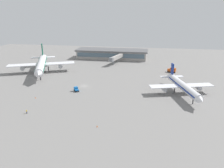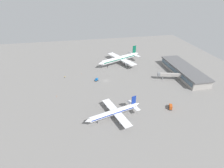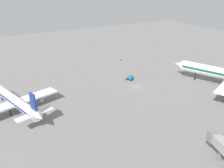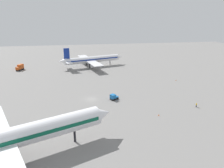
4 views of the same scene
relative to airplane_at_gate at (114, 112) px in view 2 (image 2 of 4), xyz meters
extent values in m
plane|color=gray|center=(53.52, -3.69, -4.61)|extent=(288.00, 288.00, 0.00)
cube|color=#9E9993|center=(50.96, -81.69, -1.12)|extent=(60.87, 18.39, 6.98)
cube|color=#4C6070|center=(50.96, -72.31, -0.12)|extent=(58.44, 0.30, 3.59)
cube|color=#59595B|center=(50.96, -81.69, 2.87)|extent=(63.31, 19.12, 1.20)
cylinder|color=white|center=(-0.13, 0.45, 0.00)|extent=(13.34, 34.60, 3.84)
cone|color=white|center=(-5.27, 18.32, 0.00)|extent=(4.57, 4.70, 3.65)
cone|color=white|center=(5.02, -17.43, 0.58)|extent=(4.28, 5.46, 3.07)
cube|color=navy|center=(-0.13, 0.45, 0.29)|extent=(13.03, 33.28, 0.69)
cube|color=white|center=(0.35, -1.23, -0.38)|extent=(33.41, 14.54, 0.35)
cylinder|color=#A5A8AD|center=(-8.57, -3.80, -1.73)|extent=(3.28, 4.94, 2.11)
cylinder|color=#A5A8AD|center=(9.28, 1.34, -1.73)|extent=(3.28, 4.94, 2.11)
cube|color=white|center=(4.21, -14.65, 0.38)|extent=(13.61, 6.67, 0.28)
cube|color=navy|center=(4.21, -14.65, 4.99)|extent=(1.33, 3.33, 6.14)
cylinder|color=black|center=(-3.51, 12.19, -3.26)|extent=(0.46, 0.46, 2.69)
cylinder|color=black|center=(-2.31, -3.09, -3.26)|extent=(0.46, 0.46, 2.69)
cylinder|color=black|center=(3.60, -1.39, -3.26)|extent=(0.46, 0.46, 2.69)
cylinder|color=white|center=(90.23, -25.40, 1.63)|extent=(23.52, 45.43, 5.20)
cone|color=white|center=(80.23, -2.29, 1.63)|extent=(6.59, 6.73, 4.94)
cone|color=white|center=(100.22, -48.52, 2.41)|extent=(6.39, 7.61, 4.16)
cube|color=#0C593F|center=(90.23, -25.40, 2.02)|extent=(22.87, 43.73, 0.94)
cube|color=white|center=(91.17, -27.57, 1.11)|extent=(44.20, 24.76, 0.47)
cylinder|color=#A5A8AD|center=(79.63, -32.56, -0.71)|extent=(5.06, 6.77, 2.86)
cylinder|color=#A5A8AD|center=(102.70, -22.58, -0.71)|extent=(5.06, 6.77, 2.86)
cube|color=white|center=(98.67, -44.92, 2.15)|extent=(18.16, 11.01, 0.37)
cube|color=#0C593F|center=(98.67, -44.92, 8.39)|extent=(2.32, 4.39, 8.32)
cylinder|color=black|center=(83.66, -10.23, -2.79)|extent=(0.62, 0.62, 3.64)
cylinder|color=black|center=(87.91, -30.52, -2.79)|extent=(0.62, 0.62, 3.64)
cylinder|color=black|center=(95.54, -27.22, -2.79)|extent=(0.62, 0.62, 3.64)
cube|color=black|center=(55.08, 5.39, -4.06)|extent=(3.38, 3.71, 0.30)
cube|color=#1966B2|center=(55.47, 4.82, -3.11)|extent=(2.59, 2.56, 1.60)
cube|color=#3F596B|center=(55.93, 4.15, -2.79)|extent=(1.36, 0.97, 0.90)
cube|color=#1966B2|center=(54.57, 6.14, -3.66)|extent=(2.36, 2.23, 0.50)
cylinder|color=black|center=(56.49, 5.01, -4.21)|extent=(0.70, 0.83, 0.80)
cylinder|color=black|center=(54.93, 3.93, -4.21)|extent=(0.70, 0.83, 0.80)
cylinder|color=black|center=(55.23, 6.85, -4.21)|extent=(0.70, 0.83, 0.80)
cylinder|color=black|center=(53.66, 5.78, -4.21)|extent=(0.70, 0.83, 0.80)
cube|color=black|center=(1.77, -42.41, -4.06)|extent=(5.90, 3.96, 0.30)
cube|color=#BF4C19|center=(3.52, -43.16, -3.11)|extent=(2.40, 2.46, 1.60)
cube|color=#3F596B|center=(4.26, -43.48, -2.79)|extent=(0.70, 1.50, 0.90)
cube|color=#BF4C19|center=(0.95, -42.06, -2.61)|extent=(4.24, 3.25, 2.60)
cylinder|color=black|center=(3.95, -42.31, -4.21)|extent=(0.85, 0.59, 0.80)
cylinder|color=black|center=(3.20, -44.06, -4.21)|extent=(0.85, 0.59, 0.80)
cylinder|color=black|center=(0.35, -40.77, -4.21)|extent=(0.85, 0.59, 0.80)
cylinder|color=black|center=(-0.40, -42.51, -4.21)|extent=(0.85, 0.59, 0.80)
cylinder|color=#1E2338|center=(67.05, 34.48, -4.18)|extent=(0.43, 0.43, 0.85)
cylinder|color=yellow|center=(67.05, 34.48, -3.46)|extent=(0.51, 0.51, 0.60)
sphere|color=tan|center=(67.05, 34.48, -3.05)|extent=(0.22, 0.22, 0.22)
cylinder|color=yellow|center=(67.16, 34.26, -3.46)|extent=(0.10, 0.10, 0.54)
cylinder|color=yellow|center=(66.95, 34.69, -3.46)|extent=(0.10, 0.10, 0.54)
cube|color=#9E9993|center=(43.35, -63.50, 0.59)|extent=(8.15, 20.25, 2.80)
cylinder|color=slate|center=(45.32, -56.66, -2.71)|extent=(0.90, 0.90, 3.80)
cube|color=slate|center=(46.45, -52.78, 0.59)|extent=(3.66, 3.17, 3.08)
cone|color=#EA590C|center=(35.17, 40.42, -4.31)|extent=(0.44, 0.44, 0.60)
cone|color=#EA590C|center=(71.88, 18.20, -4.31)|extent=(0.44, 0.44, 0.60)
camera|label=1|loc=(17.25, 110.62, 36.59)|focal=35.17mm
camera|label=2|loc=(-94.07, 20.78, 75.99)|focal=28.95mm
camera|label=3|loc=(-8.05, -90.99, 42.89)|focal=39.92mm
camera|label=4|loc=(139.75, -8.46, 30.77)|focal=36.79mm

